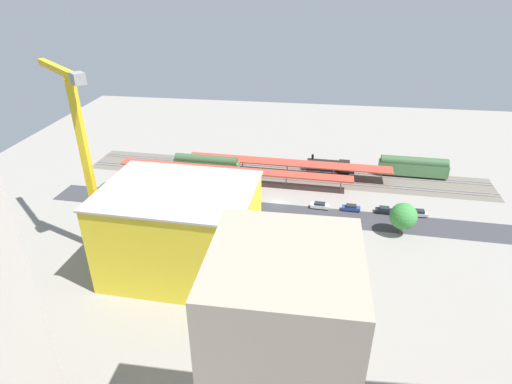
{
  "coord_description": "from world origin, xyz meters",
  "views": [
    {
      "loc": [
        -8.09,
        97.14,
        54.5
      ],
      "look_at": [
        5.26,
        3.85,
        4.99
      ],
      "focal_mm": 29.52,
      "sensor_mm": 36.0,
      "label": 1
    }
  ],
  "objects_px": {
    "platform_canopy_far": "(287,163)",
    "freight_coach_far": "(206,164)",
    "parked_car_1": "(384,210)",
    "box_truck_0": "(234,220)",
    "box_truck_2": "(202,222)",
    "parked_car_0": "(419,213)",
    "box_truck_1": "(240,222)",
    "parked_car_2": "(351,208)",
    "platform_canopy_near": "(234,170)",
    "street_tree_4": "(109,192)",
    "street_tree_3": "(167,197)",
    "traffic_light": "(176,183)",
    "locomotive": "(331,166)",
    "street_tree_5": "(150,193)",
    "street_tree_1": "(237,201)",
    "construction_building": "(181,231)",
    "street_tree_2": "(164,198)",
    "street_tree_0": "(403,216)",
    "parked_car_3": "(320,206)",
    "tower_crane": "(83,155)",
    "passenger_coach": "(413,166)"
  },
  "relations": [
    {
      "from": "parked_car_2",
      "to": "traffic_light",
      "type": "distance_m",
      "value": 46.63
    },
    {
      "from": "platform_canopy_far",
      "to": "parked_car_3",
      "type": "distance_m",
      "value": 21.9
    },
    {
      "from": "box_truck_1",
      "to": "street_tree_1",
      "type": "relative_size",
      "value": 1.21
    },
    {
      "from": "street_tree_3",
      "to": "traffic_light",
      "type": "xyz_separation_m",
      "value": [
        0.42,
        -8.73,
        -0.37
      ]
    },
    {
      "from": "platform_canopy_far",
      "to": "box_truck_1",
      "type": "relative_size",
      "value": 7.1
    },
    {
      "from": "parked_car_0",
      "to": "street_tree_4",
      "type": "bearing_deg",
      "value": 5.83
    },
    {
      "from": "locomotive",
      "to": "street_tree_1",
      "type": "distance_m",
      "value": 39.22
    },
    {
      "from": "street_tree_1",
      "to": "traffic_light",
      "type": "distance_m",
      "value": 20.36
    },
    {
      "from": "parked_car_0",
      "to": "parked_car_2",
      "type": "relative_size",
      "value": 0.91
    },
    {
      "from": "parked_car_1",
      "to": "box_truck_0",
      "type": "relative_size",
      "value": 0.44
    },
    {
      "from": "street_tree_2",
      "to": "street_tree_0",
      "type": "bearing_deg",
      "value": 179.7
    },
    {
      "from": "platform_canopy_near",
      "to": "box_truck_2",
      "type": "distance_m",
      "value": 25.37
    },
    {
      "from": "locomotive",
      "to": "box_truck_0",
      "type": "distance_m",
      "value": 42.1
    },
    {
      "from": "construction_building",
      "to": "street_tree_3",
      "type": "xyz_separation_m",
      "value": [
        10.57,
        -20.95,
        -4.48
      ]
    },
    {
      "from": "box_truck_2",
      "to": "parked_car_0",
      "type": "bearing_deg",
      "value": -165.89
    },
    {
      "from": "street_tree_2",
      "to": "platform_canopy_near",
      "type": "bearing_deg",
      "value": -122.81
    },
    {
      "from": "construction_building",
      "to": "tower_crane",
      "type": "height_order",
      "value": "tower_crane"
    },
    {
      "from": "freight_coach_far",
      "to": "tower_crane",
      "type": "bearing_deg",
      "value": 71.69
    },
    {
      "from": "box_truck_0",
      "to": "construction_building",
      "type": "bearing_deg",
      "value": 67.64
    },
    {
      "from": "locomotive",
      "to": "street_tree_5",
      "type": "xyz_separation_m",
      "value": [
        45.31,
        31.64,
        3.77
      ]
    },
    {
      "from": "box_truck_1",
      "to": "street_tree_3",
      "type": "xyz_separation_m",
      "value": [
        19.48,
        -4.57,
        2.8
      ]
    },
    {
      "from": "platform_canopy_far",
      "to": "freight_coach_far",
      "type": "xyz_separation_m",
      "value": [
        24.15,
        2.8,
        -0.74
      ]
    },
    {
      "from": "street_tree_0",
      "to": "street_tree_4",
      "type": "height_order",
      "value": "street_tree_0"
    },
    {
      "from": "parked_car_3",
      "to": "box_truck_2",
      "type": "relative_size",
      "value": 0.5
    },
    {
      "from": "street_tree_2",
      "to": "traffic_light",
      "type": "height_order",
      "value": "street_tree_2"
    },
    {
      "from": "parked_car_3",
      "to": "street_tree_5",
      "type": "height_order",
      "value": "street_tree_5"
    },
    {
      "from": "parked_car_0",
      "to": "street_tree_1",
      "type": "xyz_separation_m",
      "value": [
        44.9,
        7.64,
        4.2
      ]
    },
    {
      "from": "platform_canopy_far",
      "to": "box_truck_2",
      "type": "xyz_separation_m",
      "value": [
        17.69,
        32.78,
        -2.2
      ]
    },
    {
      "from": "street_tree_5",
      "to": "parked_car_2",
      "type": "bearing_deg",
      "value": -170.68
    },
    {
      "from": "freight_coach_far",
      "to": "construction_building",
      "type": "xyz_separation_m",
      "value": [
        -6.55,
        45.27,
        5.81
      ]
    },
    {
      "from": "locomotive",
      "to": "box_truck_1",
      "type": "xyz_separation_m",
      "value": [
        21.68,
        35.83,
        -0.16
      ]
    },
    {
      "from": "parked_car_2",
      "to": "street_tree_0",
      "type": "relative_size",
      "value": 0.58
    },
    {
      "from": "locomotive",
      "to": "street_tree_4",
      "type": "xyz_separation_m",
      "value": [
        55.95,
        31.7,
        3.24
      ]
    },
    {
      "from": "box_truck_1",
      "to": "parked_car_2",
      "type": "bearing_deg",
      "value": -154.94
    },
    {
      "from": "freight_coach_far",
      "to": "parked_car_0",
      "type": "xyz_separation_m",
      "value": [
        -58.76,
        16.83,
        -2.4
      ]
    },
    {
      "from": "box_truck_0",
      "to": "street_tree_5",
      "type": "bearing_deg",
      "value": -8.61
    },
    {
      "from": "street_tree_1",
      "to": "parked_car_0",
      "type": "bearing_deg",
      "value": -170.34
    },
    {
      "from": "box_truck_0",
      "to": "street_tree_0",
      "type": "relative_size",
      "value": 1.25
    },
    {
      "from": "platform_canopy_near",
      "to": "street_tree_4",
      "type": "height_order",
      "value": "street_tree_4"
    },
    {
      "from": "parked_car_0",
      "to": "parked_car_2",
      "type": "xyz_separation_m",
      "value": [
        16.7,
        -0.38,
        -0.02
      ]
    },
    {
      "from": "street_tree_5",
      "to": "street_tree_3",
      "type": "bearing_deg",
      "value": -174.82
    },
    {
      "from": "box_truck_1",
      "to": "street_tree_4",
      "type": "relative_size",
      "value": 1.09
    },
    {
      "from": "passenger_coach",
      "to": "freight_coach_far",
      "type": "bearing_deg",
      "value": 6.47
    },
    {
      "from": "street_tree_3",
      "to": "street_tree_2",
      "type": "bearing_deg",
      "value": 84.44
    },
    {
      "from": "parked_car_1",
      "to": "street_tree_2",
      "type": "relative_size",
      "value": 0.54
    },
    {
      "from": "platform_canopy_near",
      "to": "parked_car_1",
      "type": "distance_m",
      "value": 42.77
    },
    {
      "from": "parked_car_0",
      "to": "street_tree_5",
      "type": "relative_size",
      "value": 0.49
    },
    {
      "from": "parked_car_0",
      "to": "box_truck_2",
      "type": "distance_m",
      "value": 53.94
    },
    {
      "from": "box_truck_1",
      "to": "street_tree_0",
      "type": "xyz_separation_m",
      "value": [
        -37.43,
        -2.92,
        3.16
      ]
    },
    {
      "from": "street_tree_4",
      "to": "traffic_light",
      "type": "relative_size",
      "value": 1.27
    }
  ]
}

